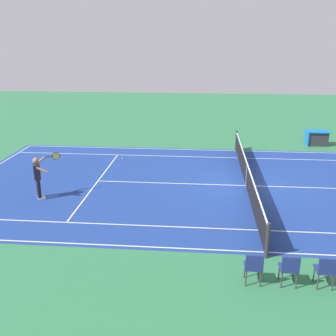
# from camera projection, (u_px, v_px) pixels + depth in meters

# --- Properties ---
(ground_plane) EXTENTS (60.00, 60.00, 0.00)m
(ground_plane) POSITION_uv_depth(u_px,v_px,m) (246.00, 186.00, 16.63)
(ground_plane) COLOR #2D7247
(court_slab) EXTENTS (24.20, 11.40, 0.00)m
(court_slab) POSITION_uv_depth(u_px,v_px,m) (246.00, 186.00, 16.63)
(court_slab) COLOR navy
(court_slab) RESTS_ON ground_plane
(court_line_markings) EXTENTS (23.85, 11.05, 0.01)m
(court_line_markings) POSITION_uv_depth(u_px,v_px,m) (246.00, 186.00, 16.63)
(court_line_markings) COLOR white
(court_line_markings) RESTS_ON ground_plane
(tennis_net) EXTENTS (0.10, 11.70, 1.08)m
(tennis_net) POSITION_uv_depth(u_px,v_px,m) (247.00, 175.00, 16.48)
(tennis_net) COLOR #2D2D33
(tennis_net) RESTS_ON ground_plane
(tennis_player_near) EXTENTS (0.89, 0.97, 1.70)m
(tennis_player_near) POSITION_uv_depth(u_px,v_px,m) (38.00, 176.00, 15.04)
(tennis_player_near) COLOR black
(tennis_player_near) RESTS_ON ground_plane
(tennis_ball) EXTENTS (0.07, 0.07, 0.07)m
(tennis_ball) POSITION_uv_depth(u_px,v_px,m) (122.00, 158.00, 20.31)
(tennis_ball) COLOR #CCE01E
(tennis_ball) RESTS_ON ground_plane
(spectator_chair_2) EXTENTS (0.44, 0.44, 0.88)m
(spectator_chair_2) POSITION_uv_depth(u_px,v_px,m) (326.00, 270.00, 9.63)
(spectator_chair_2) COLOR #38383D
(spectator_chair_2) RESTS_ON ground_plane
(spectator_chair_3) EXTENTS (0.44, 0.44, 0.88)m
(spectator_chair_3) POSITION_uv_depth(u_px,v_px,m) (289.00, 268.00, 9.71)
(spectator_chair_3) COLOR #38383D
(spectator_chair_3) RESTS_ON ground_plane
(spectator_chair_4) EXTENTS (0.44, 0.44, 0.88)m
(spectator_chair_4) POSITION_uv_depth(u_px,v_px,m) (254.00, 266.00, 9.78)
(spectator_chair_4) COLOR #38383D
(spectator_chair_4) RESTS_ON ground_plane
(equipment_cart_tarped) EXTENTS (1.25, 0.84, 0.85)m
(equipment_cart_tarped) POSITION_uv_depth(u_px,v_px,m) (317.00, 138.00, 22.89)
(equipment_cart_tarped) COLOR #2D2D33
(equipment_cart_tarped) RESTS_ON ground_plane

